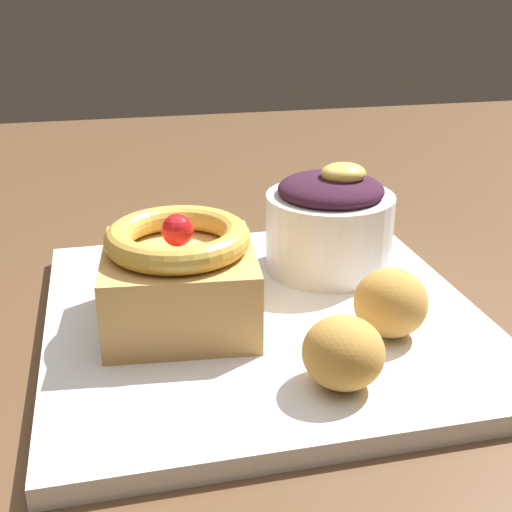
# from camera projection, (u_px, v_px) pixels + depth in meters

# --- Properties ---
(dining_table) EXTENTS (1.46, 1.05, 0.73)m
(dining_table) POSITION_uv_depth(u_px,v_px,m) (283.00, 324.00, 0.60)
(dining_table) COLOR brown
(dining_table) RESTS_ON ground_plane
(front_plate) EXTENTS (0.26, 0.26, 0.01)m
(front_plate) POSITION_uv_depth(u_px,v_px,m) (263.00, 319.00, 0.42)
(front_plate) COLOR white
(front_plate) RESTS_ON dining_table
(cake_slice) EXTENTS (0.09, 0.10, 0.07)m
(cake_slice) POSITION_uv_depth(u_px,v_px,m) (180.00, 275.00, 0.39)
(cake_slice) COLOR tan
(cake_slice) RESTS_ON front_plate
(berry_ramekin) EXTENTS (0.09, 0.09, 0.08)m
(berry_ramekin) POSITION_uv_depth(u_px,v_px,m) (330.00, 222.00, 0.46)
(berry_ramekin) COLOR white
(berry_ramekin) RESTS_ON front_plate
(fritter_front) EXTENTS (0.04, 0.04, 0.04)m
(fritter_front) POSITION_uv_depth(u_px,v_px,m) (391.00, 303.00, 0.38)
(fritter_front) COLOR gold
(fritter_front) RESTS_ON front_plate
(fritter_middle) EXTENTS (0.04, 0.04, 0.04)m
(fritter_middle) POSITION_uv_depth(u_px,v_px,m) (343.00, 353.00, 0.34)
(fritter_middle) COLOR gold
(fritter_middle) RESTS_ON front_plate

